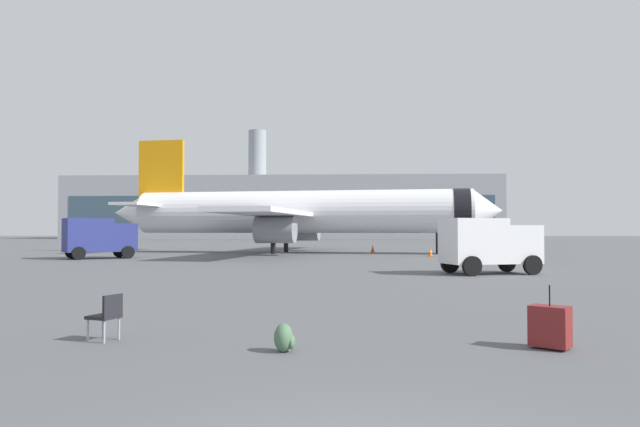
# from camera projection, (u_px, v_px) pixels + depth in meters

# --- Properties ---
(airplane_at_gate) EXTENTS (35.75, 32.35, 10.50)m
(airplane_at_gate) POSITION_uv_depth(u_px,v_px,m) (299.00, 212.00, 52.31)
(airplane_at_gate) COLOR white
(airplane_at_gate) RESTS_ON ground
(service_truck) EXTENTS (5.16, 4.63, 2.90)m
(service_truck) POSITION_uv_depth(u_px,v_px,m) (99.00, 236.00, 41.99)
(service_truck) COLOR navy
(service_truck) RESTS_ON ground
(cargo_van) EXTENTS (4.79, 3.39, 2.60)m
(cargo_van) POSITION_uv_depth(u_px,v_px,m) (489.00, 243.00, 27.29)
(cargo_van) COLOR white
(cargo_van) RESTS_ON ground
(safety_cone_near) EXTENTS (0.44, 0.44, 0.73)m
(safety_cone_near) POSITION_uv_depth(u_px,v_px,m) (123.00, 251.00, 46.81)
(safety_cone_near) COLOR #F2590C
(safety_cone_near) RESTS_ON ground
(safety_cone_mid) EXTENTS (0.44, 0.44, 0.72)m
(safety_cone_mid) POSITION_uv_depth(u_px,v_px,m) (373.00, 249.00, 53.11)
(safety_cone_mid) COLOR #F2590C
(safety_cone_mid) RESTS_ON ground
(safety_cone_far) EXTENTS (0.44, 0.44, 0.67)m
(safety_cone_far) POSITION_uv_depth(u_px,v_px,m) (528.00, 253.00, 43.87)
(safety_cone_far) COLOR #F2590C
(safety_cone_far) RESTS_ON ground
(safety_cone_outer) EXTENTS (0.44, 0.44, 0.71)m
(safety_cone_outer) POSITION_uv_depth(u_px,v_px,m) (430.00, 252.00, 45.06)
(safety_cone_outer) COLOR #F2590C
(safety_cone_outer) RESTS_ON ground
(rolling_suitcase) EXTENTS (0.75, 0.71, 1.10)m
(rolling_suitcase) POSITION_uv_depth(u_px,v_px,m) (550.00, 326.00, 10.06)
(rolling_suitcase) COLOR maroon
(rolling_suitcase) RESTS_ON ground
(traveller_backpack) EXTENTS (0.36, 0.40, 0.48)m
(traveller_backpack) POSITION_uv_depth(u_px,v_px,m) (284.00, 338.00, 9.79)
(traveller_backpack) COLOR #476B4C
(traveller_backpack) RESTS_ON ground
(gate_chair) EXTENTS (0.62, 0.62, 0.86)m
(gate_chair) POSITION_uv_depth(u_px,v_px,m) (107.00, 314.00, 10.78)
(gate_chair) COLOR black
(gate_chair) RESTS_ON ground
(terminal_building) EXTENTS (103.79, 20.57, 26.87)m
(terminal_building) POSITION_uv_depth(u_px,v_px,m) (283.00, 208.00, 144.11)
(terminal_building) COLOR gray
(terminal_building) RESTS_ON ground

